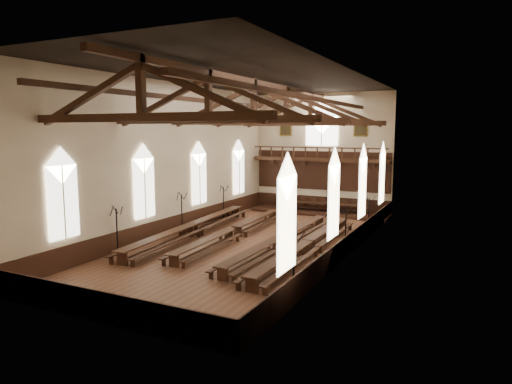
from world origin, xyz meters
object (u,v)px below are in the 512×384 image
Objects in this scene: refectory_row_c at (282,239)px; dais at (320,212)px; refectory_row_a at (191,227)px; candelabrum_left_near at (117,240)px; candelabrum_right_near at (294,276)px; refectory_row_d at (307,244)px; refectory_row_b at (233,230)px; candelabrum_left_far at (223,209)px; candelabrum_left_mid at (182,221)px; candelabrum_right_mid at (345,237)px; candelabrum_right_far at (369,220)px; high_table at (320,204)px.

refectory_row_c is 11.76m from dais.
candelabrum_left_near reaches higher than refectory_row_a.
dais is 4.09× the size of candelabrum_right_near.
candelabrum_left_near is (-9.34, -4.97, 0.28)m from refectory_row_d.
refectory_row_b is 5.12× the size of candelabrum_left_near.
refectory_row_d is 1.28× the size of dais.
refectory_row_d is (8.35, -0.72, -0.03)m from refectory_row_a.
refectory_row_c is 9.67m from candelabrum_left_far.
candelabrum_left_mid reaches higher than refectory_row_b.
refectory_row_a is 5.84× the size of candelabrum_right_mid.
candelabrum_left_mid is 11.11m from candelabrum_right_mid.
candelabrum_left_far is 1.10× the size of candelabrum_right_far.
high_table is 6.96m from candelabrum_right_far.
candelabrum_left_mid is at bearing -118.31° from dais.
high_table is 2.66× the size of candelabrum_left_mid.
high_table is at bearing 105.30° from refectory_row_d.
candelabrum_right_mid is at bearing -90.00° from candelabrum_right_far.
refectory_row_d reaches higher than refectory_row_b.
candelabrum_right_near is at bearing -49.87° from candelabrum_left_far.
refectory_row_a is 1.11m from candelabrum_left_mid.
refectory_row_a is 8.38m from refectory_row_d.
candelabrum_left_mid is 1.15× the size of candelabrum_right_far.
refectory_row_a is at bearing -168.72° from refectory_row_b.
candelabrum_left_near reaches higher than refectory_row_b.
candelabrum_left_mid reaches higher than candelabrum_right_near.
refectory_row_d is at bearing -103.15° from candelabrum_right_far.
refectory_row_d is 5.25× the size of candelabrum_left_mid.
refectory_row_c is at bearing -82.43° from dais.
candelabrum_right_near is at bearing -74.90° from refectory_row_d.
high_table is (0.00, 0.00, 0.69)m from dais.
candelabrum_left_mid is 5.52m from candelabrum_left_far.
high_table is at bearing 70.82° from candelabrum_left_near.
candelabrum_right_far is at bearing 40.71° from refectory_row_b.
refectory_row_a reaches higher than dais.
candelabrum_left_far reaches higher than candelabrum_right_mid.
dais is at bearing 97.57° from refectory_row_c.
dais is 19.47m from candelabrum_right_near.
candelabrum_right_near reaches higher than candelabrum_right_mid.
high_table is 11.86m from candelabrum_right_mid.
refectory_row_a is at bearing 80.07° from candelabrum_left_near.
candelabrum_left_far is (-1.00, 5.93, 0.22)m from refectory_row_a.
refectory_row_d is 1.97× the size of high_table.
refectory_row_c is at bearing -4.03° from candelabrum_left_mid.
candelabrum_right_far is at bearing -42.79° from high_table.
refectory_row_c is 11.76m from high_table.
dais is at bearing 105.30° from refectory_row_d.
refectory_row_c is 5.11× the size of candelabrum_right_near.
candelabrum_left_far is at bearing 99.54° from refectory_row_a.
refectory_row_a is 6.01m from candelabrum_left_far.
candelabrum_right_near is at bearing -7.96° from candelabrum_left_near.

